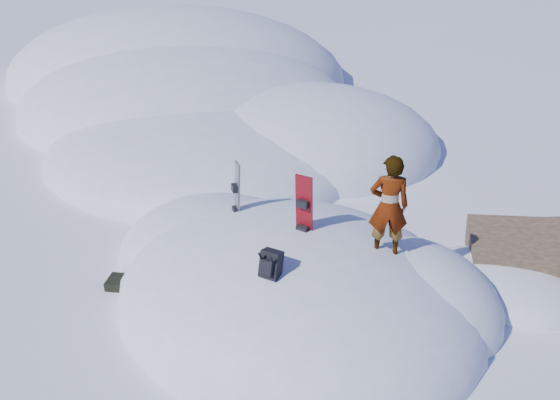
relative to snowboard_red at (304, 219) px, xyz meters
The scene contains 9 objects.
ground 1.70m from the snowboard_red, 111.13° to the right, with size 120.00×120.00×0.00m, color white.
snow_mound 1.71m from the snowboard_red, 161.13° to the left, with size 8.00×6.00×3.00m.
snow_ridge 14.38m from the snowboard_red, 137.29° to the left, with size 21.50×18.50×6.40m.
rock_outcrop 4.93m from the snowboard_red, 37.93° to the left, with size 4.68×4.41×1.68m.
snowboard_red is the anchor object (origin of this frame).
snowboard_dark 1.67m from the snowboard_red, behind, with size 0.30×0.32×1.62m.
backpack 1.38m from the snowboard_red, 83.97° to the right, with size 0.33×0.38×0.52m.
gear_pile 3.77m from the snowboard_red, 155.10° to the right, with size 0.84×0.66×0.22m.
person 1.52m from the snowboard_red, 13.28° to the left, with size 0.66×0.43×1.80m, color slate.
Camera 1 is at (3.99, -7.31, 6.26)m, focal length 35.00 mm.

